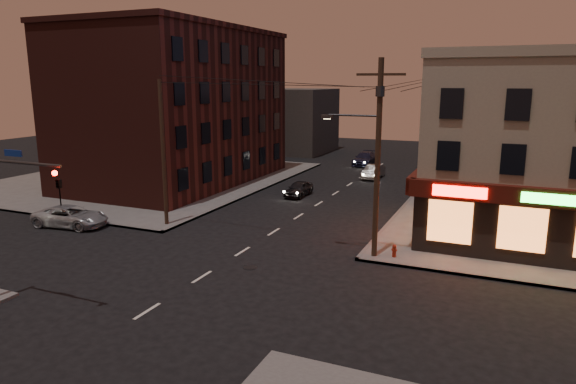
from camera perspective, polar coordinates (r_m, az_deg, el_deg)
The scene contains 16 objects.
ground at distance 24.83m, azimuth -9.55°, elevation -9.30°, with size 120.00×120.00×0.00m, color black.
sidewalk_nw at distance 49.92m, azimuth -15.11°, elevation 1.50°, with size 24.00×28.00×0.15m, color #514F4C.
pizza_building at distance 33.04m, azimuth 28.84°, elevation 4.31°, with size 15.85×12.85×10.50m.
brick_apartment at distance 47.05m, azimuth -12.18°, elevation 9.09°, with size 12.00×20.00×13.00m, color #411915.
bg_building_ne_a at distance 57.54m, azimuth 24.68°, elevation 5.64°, with size 10.00×12.00×7.00m, color #3F3D3A.
bg_building_nw at distance 66.66m, azimuth 0.64°, elevation 7.95°, with size 9.00×10.00×8.00m, color #3F3D3A.
bg_building_ne_b at distance 71.52m, azimuth 22.90°, elevation 6.48°, with size 8.00×8.00×6.00m, color #3F3D3A.
utility_pole_main at distance 26.00m, azimuth 9.72°, elevation 4.82°, with size 4.20×0.44×10.00m.
utility_pole_far at distance 51.79m, azimuth 16.86°, elevation 6.89°, with size 0.26×0.26×9.00m, color #382619.
utility_pole_west at distance 32.66m, azimuth -13.70°, elevation 4.18°, with size 0.24×0.24×9.00m, color #382619.
traffic_signal at distance 23.40m, azimuth -29.18°, elevation -1.41°, with size 4.49×0.32×6.47m.
suv_cross at distance 35.22m, azimuth -22.99°, elevation -2.51°, with size 2.19×4.74×1.32m, color #9CA1A5.
sedan_near at distance 40.94m, azimuth 1.20°, elevation 0.36°, with size 1.41×3.50×1.19m, color black.
sedan_mid at distance 49.07m, azimuth 9.45°, elevation 2.24°, with size 1.34×3.84×1.26m, color #66635F.
sedan_far at distance 56.83m, azimuth 8.56°, elevation 3.69°, with size 1.94×4.77×1.38m, color black.
fire_hydrant at distance 27.13m, azimuth 11.73°, elevation -6.35°, with size 0.30×0.30×0.67m.
Camera 1 is at (12.79, -19.25, 9.07)m, focal length 32.00 mm.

